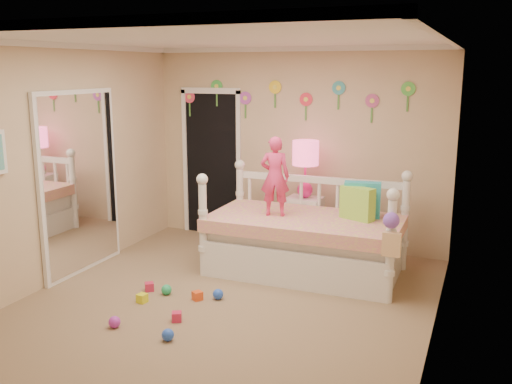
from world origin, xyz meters
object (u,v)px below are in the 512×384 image
at_px(nightstand, 304,225).
at_px(table_lamp, 305,160).
at_px(child, 275,176).
at_px(daybed, 305,222).

height_order(nightstand, table_lamp, table_lamp).
relative_size(child, table_lamp, 1.26).
bearing_deg(child, table_lamp, -111.77).
bearing_deg(child, nightstand, -111.77).
bearing_deg(child, daybed, 179.19).
height_order(daybed, table_lamp, table_lamp).
bearing_deg(table_lamp, child, -97.84).
bearing_deg(daybed, nightstand, 107.78).
bearing_deg(nightstand, daybed, -68.72).
height_order(daybed, nightstand, daybed).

